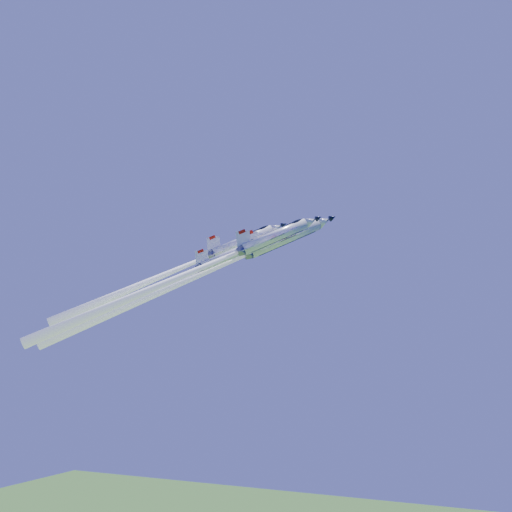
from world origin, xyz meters
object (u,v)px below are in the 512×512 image
at_px(jet_lead, 206,272).
at_px(jet_slot, 170,281).
at_px(jet_left, 181,268).
at_px(jet_right, 191,272).

xyz_separation_m(jet_lead, jet_slot, (-4.68, -3.63, -1.68)).
height_order(jet_lead, jet_left, jet_lead).
relative_size(jet_lead, jet_right, 1.07).
relative_size(jet_left, jet_right, 0.90).
bearing_deg(jet_right, jet_left, 179.88).
relative_size(jet_left, jet_slot, 1.12).
bearing_deg(jet_right, jet_slot, -160.26).
height_order(jet_left, jet_slot, jet_left).
relative_size(jet_lead, jet_left, 1.20).
distance_m(jet_lead, jet_slot, 6.16).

